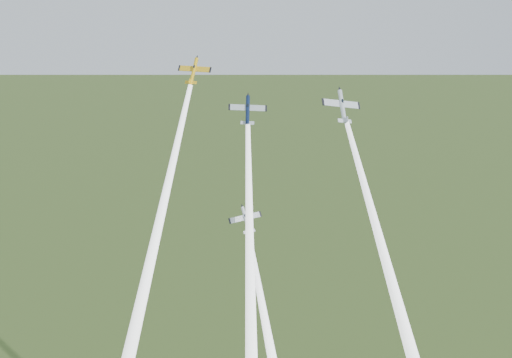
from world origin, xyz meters
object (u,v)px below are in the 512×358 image
Objects in this scene: plane_navy at (248,110)px; plane_silver_low at (246,220)px; plane_yellow at (194,71)px; plane_silver_right at (342,106)px.

plane_navy is 21.89m from plane_silver_low.
plane_yellow is 0.93× the size of plane_navy.
plane_yellow is 13.51m from plane_navy.
plane_silver_right is at bearing 7.73° from plane_yellow.
plane_yellow is 1.07× the size of plane_silver_low.
plane_silver_low is at bearing -27.54° from plane_yellow.
plane_yellow is 31.72m from plane_silver_low.
plane_silver_low is (10.61, -11.20, -27.72)m from plane_yellow.
plane_yellow is at bearing 113.26° from plane_silver_low.
plane_navy reaches higher than plane_silver_low.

